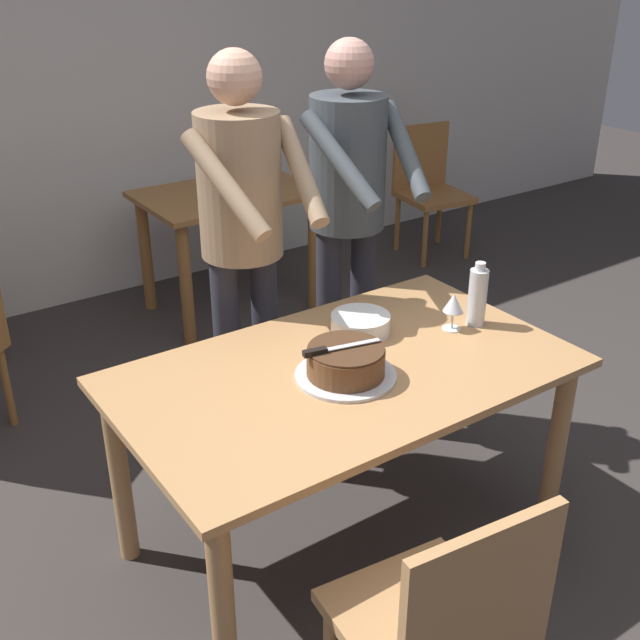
{
  "coord_description": "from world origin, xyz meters",
  "views": [
    {
      "loc": [
        -1.37,
        -1.83,
        2.06
      ],
      "look_at": [
        -0.03,
        0.1,
        0.9
      ],
      "focal_mm": 43.45,
      "sensor_mm": 36.0,
      "label": 1
    }
  ],
  "objects_px": {
    "main_dining_table": "(345,395)",
    "person_standing_beside": "(348,198)",
    "cake_on_platter": "(346,363)",
    "cake_knife": "(326,350)",
    "plate_stack": "(360,324)",
    "background_chair_2": "(429,186)",
    "chair_near_side": "(442,624)",
    "wine_glass_near": "(453,304)",
    "person_cutting_cake": "(242,224)",
    "background_table": "(228,218)",
    "water_bottle": "(477,296)"
  },
  "relations": [
    {
      "from": "wine_glass_near",
      "to": "person_standing_beside",
      "type": "height_order",
      "value": "person_standing_beside"
    },
    {
      "from": "background_table",
      "to": "person_cutting_cake",
      "type": "bearing_deg",
      "value": -115.58
    },
    {
      "from": "chair_near_side",
      "to": "background_table",
      "type": "bearing_deg",
      "value": 71.52
    },
    {
      "from": "chair_near_side",
      "to": "water_bottle",
      "type": "bearing_deg",
      "value": 42.34
    },
    {
      "from": "wine_glass_near",
      "to": "person_cutting_cake",
      "type": "distance_m",
      "value": 0.86
    },
    {
      "from": "main_dining_table",
      "to": "person_standing_beside",
      "type": "height_order",
      "value": "person_standing_beside"
    },
    {
      "from": "main_dining_table",
      "to": "person_cutting_cake",
      "type": "xyz_separation_m",
      "value": [
        -0.01,
        0.67,
        0.43
      ]
    },
    {
      "from": "wine_glass_near",
      "to": "plate_stack",
      "type": "bearing_deg",
      "value": 149.85
    },
    {
      "from": "plate_stack",
      "to": "person_cutting_cake",
      "type": "xyz_separation_m",
      "value": [
        -0.21,
        0.48,
        0.29
      ]
    },
    {
      "from": "chair_near_side",
      "to": "background_chair_2",
      "type": "bearing_deg",
      "value": 48.62
    },
    {
      "from": "person_standing_beside",
      "to": "background_table",
      "type": "bearing_deg",
      "value": 84.03
    },
    {
      "from": "main_dining_table",
      "to": "chair_near_side",
      "type": "xyz_separation_m",
      "value": [
        -0.3,
        -0.83,
        -0.15
      ]
    },
    {
      "from": "cake_knife",
      "to": "background_table",
      "type": "xyz_separation_m",
      "value": [
        0.77,
        2.11,
        -0.29
      ]
    },
    {
      "from": "plate_stack",
      "to": "cake_knife",
      "type": "bearing_deg",
      "value": -144.91
    },
    {
      "from": "cake_knife",
      "to": "person_standing_beside",
      "type": "distance_m",
      "value": 0.99
    },
    {
      "from": "plate_stack",
      "to": "wine_glass_near",
      "type": "xyz_separation_m",
      "value": [
        0.3,
        -0.17,
        0.07
      ]
    },
    {
      "from": "main_dining_table",
      "to": "wine_glass_near",
      "type": "distance_m",
      "value": 0.54
    },
    {
      "from": "main_dining_table",
      "to": "person_standing_beside",
      "type": "xyz_separation_m",
      "value": [
        0.52,
        0.7,
        0.43
      ]
    },
    {
      "from": "cake_on_platter",
      "to": "cake_knife",
      "type": "bearing_deg",
      "value": 167.86
    },
    {
      "from": "person_standing_beside",
      "to": "wine_glass_near",
      "type": "bearing_deg",
      "value": -91.91
    },
    {
      "from": "cake_on_platter",
      "to": "cake_knife",
      "type": "relative_size",
      "value": 1.27
    },
    {
      "from": "cake_on_platter",
      "to": "chair_near_side",
      "type": "bearing_deg",
      "value": -108.98
    },
    {
      "from": "cake_knife",
      "to": "water_bottle",
      "type": "height_order",
      "value": "water_bottle"
    },
    {
      "from": "cake_knife",
      "to": "plate_stack",
      "type": "distance_m",
      "value": 0.38
    },
    {
      "from": "person_cutting_cake",
      "to": "background_table",
      "type": "relative_size",
      "value": 1.72
    },
    {
      "from": "cake_knife",
      "to": "plate_stack",
      "type": "bearing_deg",
      "value": 35.09
    },
    {
      "from": "plate_stack",
      "to": "wine_glass_near",
      "type": "height_order",
      "value": "wine_glass_near"
    },
    {
      "from": "main_dining_table",
      "to": "plate_stack",
      "type": "xyz_separation_m",
      "value": [
        0.2,
        0.18,
        0.14
      ]
    },
    {
      "from": "cake_knife",
      "to": "chair_near_side",
      "type": "relative_size",
      "value": 0.3
    },
    {
      "from": "main_dining_table",
      "to": "background_chair_2",
      "type": "xyz_separation_m",
      "value": [
        2.3,
        2.13,
        -0.15
      ]
    },
    {
      "from": "main_dining_table",
      "to": "wine_glass_near",
      "type": "height_order",
      "value": "wine_glass_near"
    },
    {
      "from": "cake_on_platter",
      "to": "chair_near_side",
      "type": "height_order",
      "value": "chair_near_side"
    },
    {
      "from": "chair_near_side",
      "to": "background_table",
      "type": "distance_m",
      "value": 3.07
    },
    {
      "from": "person_standing_beside",
      "to": "chair_near_side",
      "type": "distance_m",
      "value": 1.84
    },
    {
      "from": "cake_knife",
      "to": "water_bottle",
      "type": "distance_m",
      "value": 0.71
    },
    {
      "from": "person_standing_beside",
      "to": "background_chair_2",
      "type": "xyz_separation_m",
      "value": [
        1.78,
        1.43,
        -0.58
      ]
    },
    {
      "from": "cake_knife",
      "to": "wine_glass_near",
      "type": "height_order",
      "value": "wine_glass_near"
    },
    {
      "from": "wine_glass_near",
      "to": "background_table",
      "type": "height_order",
      "value": "wine_glass_near"
    },
    {
      "from": "background_table",
      "to": "background_chair_2",
      "type": "relative_size",
      "value": 1.11
    },
    {
      "from": "cake_knife",
      "to": "background_chair_2",
      "type": "height_order",
      "value": "background_chair_2"
    },
    {
      "from": "background_chair_2",
      "to": "background_table",
      "type": "bearing_deg",
      "value": -178.22
    },
    {
      "from": "cake_knife",
      "to": "background_chair_2",
      "type": "relative_size",
      "value": 0.3
    },
    {
      "from": "plate_stack",
      "to": "person_standing_beside",
      "type": "bearing_deg",
      "value": 58.14
    },
    {
      "from": "background_table",
      "to": "plate_stack",
      "type": "bearing_deg",
      "value": -103.78
    },
    {
      "from": "water_bottle",
      "to": "background_chair_2",
      "type": "distance_m",
      "value": 2.75
    },
    {
      "from": "cake_on_platter",
      "to": "background_chair_2",
      "type": "height_order",
      "value": "background_chair_2"
    },
    {
      "from": "person_standing_beside",
      "to": "background_chair_2",
      "type": "height_order",
      "value": "person_standing_beside"
    },
    {
      "from": "plate_stack",
      "to": "background_chair_2",
      "type": "distance_m",
      "value": 2.87
    },
    {
      "from": "background_table",
      "to": "background_chair_2",
      "type": "xyz_separation_m",
      "value": [
        1.64,
        0.05,
        -0.09
      ]
    },
    {
      "from": "wine_glass_near",
      "to": "background_table",
      "type": "xyz_separation_m",
      "value": [
        0.17,
        2.06,
        -0.28
      ]
    }
  ]
}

